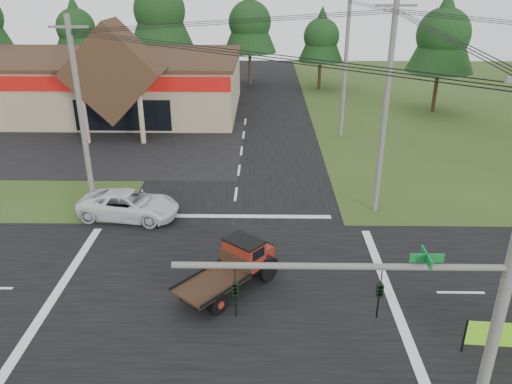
{
  "coord_description": "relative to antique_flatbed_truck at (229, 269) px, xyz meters",
  "views": [
    {
      "loc": [
        1.67,
        -17.59,
        12.37
      ],
      "look_at": [
        1.3,
        5.41,
        2.2
      ],
      "focal_mm": 35.0,
      "sensor_mm": 36.0,
      "label": 1
    }
  ],
  "objects": [
    {
      "name": "utility_pole_nr",
      "position": [
        7.26,
        -7.58,
        4.62
      ],
      "size": [
        2.0,
        0.3,
        11.0
      ],
      "color": "#595651",
      "rests_on": "ground"
    },
    {
      "name": "cvs_building",
      "position": [
        -15.95,
        29.49,
        1.76
      ],
      "size": [
        30.4,
        18.2,
        9.19
      ],
      "color": "#9D886A",
      "rests_on": "ground"
    },
    {
      "name": "tree_side_ne",
      "position": [
        17.76,
        29.92,
        6.36
      ],
      "size": [
        6.16,
        6.16,
        11.11
      ],
      "color": "#332316",
      "rests_on": "ground"
    },
    {
      "name": "utility_pole_ne",
      "position": [
        7.76,
        7.92,
        4.87
      ],
      "size": [
        2.0,
        0.3,
        11.5
      ],
      "color": "#595651",
      "rests_on": "ground"
    },
    {
      "name": "tree_row_c",
      "position": [
        -10.24,
        40.92,
        7.7
      ],
      "size": [
        7.28,
        7.28,
        13.13
      ],
      "color": "#332316",
      "rests_on": "ground"
    },
    {
      "name": "utility_pole_n",
      "position": [
        7.76,
        21.92,
        4.72
      ],
      "size": [
        2.0,
        0.3,
        11.2
      ],
      "color": "#595651",
      "rests_on": "ground"
    },
    {
      "name": "tree_row_e",
      "position": [
        7.76,
        39.92,
        5.02
      ],
      "size": [
        5.04,
        5.04,
        9.09
      ],
      "color": "#332316",
      "rests_on": "ground"
    },
    {
      "name": "tree_row_d",
      "position": [
        -0.24,
        41.92,
        6.36
      ],
      "size": [
        6.16,
        6.16,
        11.11
      ],
      "color": "#332316",
      "rests_on": "ground"
    },
    {
      "name": "utility_pole_nw",
      "position": [
        -8.24,
        7.92,
        4.37
      ],
      "size": [
        2.0,
        0.3,
        10.5
      ],
      "color": "#595651",
      "rests_on": "ground"
    },
    {
      "name": "ground",
      "position": [
        -0.24,
        -0.08,
        -1.02
      ],
      "size": [
        120.0,
        120.0,
        0.0
      ],
      "primitive_type": "plane",
      "color": "#334518",
      "rests_on": "ground"
    },
    {
      "name": "tree_row_b",
      "position": [
        -20.24,
        41.92,
        5.69
      ],
      "size": [
        5.6,
        5.6,
        10.1
      ],
      "color": "#332316",
      "rests_on": "ground"
    },
    {
      "name": "road_ns",
      "position": [
        -0.24,
        -0.08,
        -1.01
      ],
      "size": [
        12.0,
        120.0,
        0.02
      ],
      "primitive_type": "cube",
      "color": "black",
      "rests_on": "ground"
    },
    {
      "name": "road_ew",
      "position": [
        -0.24,
        -0.08,
        -1.0
      ],
      "size": [
        120.0,
        12.0,
        0.02
      ],
      "primitive_type": "cube",
      "color": "black",
      "rests_on": "ground"
    },
    {
      "name": "antique_flatbed_truck",
      "position": [
        0.0,
        0.0,
        0.0
      ],
      "size": [
        4.53,
        4.93,
        2.03
      ],
      "primitive_type": null,
      "rotation": [
        0.0,
        0.0,
        -0.69
      ],
      "color": "#621E0E",
      "rests_on": "ground"
    },
    {
      "name": "parking_apron",
      "position": [
        -14.24,
        18.92,
        -1.0
      ],
      "size": [
        28.0,
        14.0,
        0.02
      ],
      "primitive_type": "cube",
      "color": "black",
      "rests_on": "ground"
    },
    {
      "name": "white_pickup",
      "position": [
        -5.9,
        6.79,
        -0.27
      ],
      "size": [
        5.71,
        3.26,
        1.5
      ],
      "primitive_type": "imported",
      "rotation": [
        0.0,
        0.0,
        1.42
      ],
      "color": "silver",
      "rests_on": "ground"
    },
    {
      "name": "traffic_signal_mast",
      "position": [
        5.58,
        -7.58,
        3.41
      ],
      "size": [
        8.12,
        0.24,
        7.0
      ],
      "color": "#595651",
      "rests_on": "ground"
    }
  ]
}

